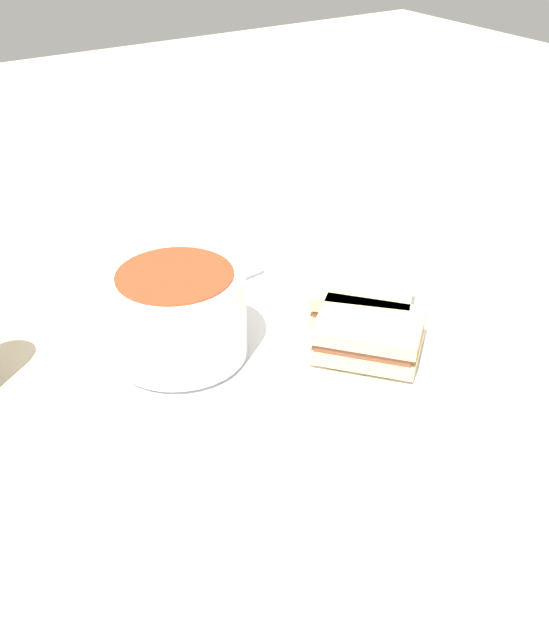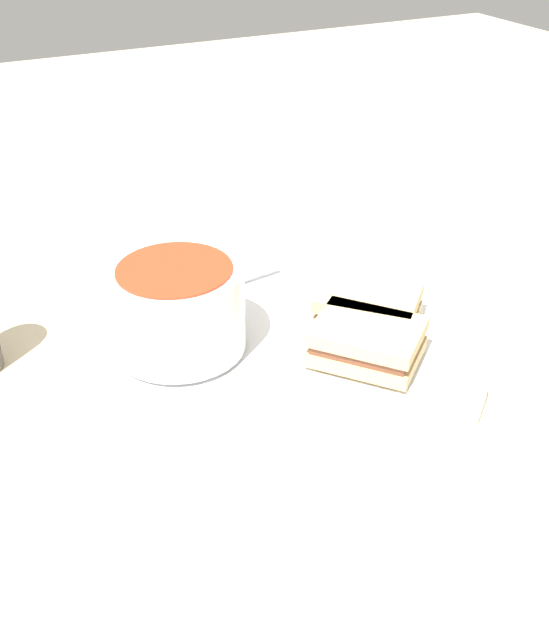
# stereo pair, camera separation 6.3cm
# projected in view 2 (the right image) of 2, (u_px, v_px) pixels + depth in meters

# --- Properties ---
(ground_plane) EXTENTS (2.40, 2.40, 0.00)m
(ground_plane) POSITION_uv_depth(u_px,v_px,m) (274.00, 360.00, 0.66)
(ground_plane) COLOR beige
(plate) EXTENTS (0.36, 0.36, 0.02)m
(plate) POSITION_uv_depth(u_px,v_px,m) (274.00, 350.00, 0.65)
(plate) COLOR white
(plate) RESTS_ON ground_plane
(soup_bowl) EXTENTS (0.11, 0.11, 0.07)m
(soup_bowl) POSITION_uv_depth(u_px,v_px,m) (177.00, 307.00, 0.62)
(soup_bowl) COLOR white
(soup_bowl) RESTS_ON plate
(spoon) EXTENTS (0.13, 0.03, 0.01)m
(spoon) POSITION_uv_depth(u_px,v_px,m) (190.00, 294.00, 0.70)
(spoon) COLOR silver
(spoon) RESTS_ON plate
(sandwich_half_near) EXTENTS (0.11, 0.11, 0.03)m
(sandwich_half_near) POSITION_uv_depth(u_px,v_px,m) (367.00, 341.00, 0.62)
(sandwich_half_near) COLOR #DBBC7F
(sandwich_half_near) RESTS_ON plate
(sandwich_half_far) EXTENTS (0.11, 0.11, 0.03)m
(sandwich_half_far) POSITION_uv_depth(u_px,v_px,m) (368.00, 306.00, 0.66)
(sandwich_half_far) COLOR #DBBC7F
(sandwich_half_far) RESTS_ON plate
(menu_sheet) EXTENTS (0.24, 0.31, 0.00)m
(menu_sheet) POSITION_uv_depth(u_px,v_px,m) (84.00, 215.00, 0.91)
(menu_sheet) COLOR white
(menu_sheet) RESTS_ON ground_plane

